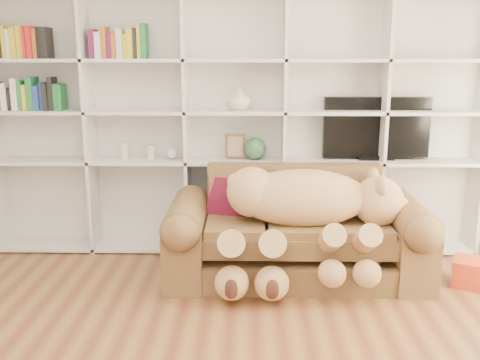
{
  "coord_description": "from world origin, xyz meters",
  "views": [
    {
      "loc": [
        0.13,
        -2.49,
        1.81
      ],
      "look_at": [
        0.06,
        1.63,
        0.83
      ],
      "focal_mm": 40.0,
      "sensor_mm": 36.0,
      "label": 1
    }
  ],
  "objects_px": {
    "teddy_bear": "(304,211)",
    "tv": "(376,129)",
    "sofa": "(296,237)",
    "gift_box": "(471,273)"
  },
  "relations": [
    {
      "from": "teddy_bear",
      "to": "tv",
      "type": "relative_size",
      "value": 1.61
    },
    {
      "from": "sofa",
      "to": "teddy_bear",
      "type": "xyz_separation_m",
      "value": [
        0.05,
        -0.18,
        0.28
      ]
    },
    {
      "from": "tv",
      "to": "teddy_bear",
      "type": "bearing_deg",
      "value": -130.7
    },
    {
      "from": "teddy_bear",
      "to": "tv",
      "type": "distance_m",
      "value": 1.22
    },
    {
      "from": "sofa",
      "to": "tv",
      "type": "distance_m",
      "value": 1.29
    },
    {
      "from": "sofa",
      "to": "teddy_bear",
      "type": "relative_size",
      "value": 1.36
    },
    {
      "from": "sofa",
      "to": "tv",
      "type": "xyz_separation_m",
      "value": [
        0.76,
        0.66,
        0.81
      ]
    },
    {
      "from": "sofa",
      "to": "gift_box",
      "type": "distance_m",
      "value": 1.41
    },
    {
      "from": "gift_box",
      "to": "tv",
      "type": "height_order",
      "value": "tv"
    },
    {
      "from": "gift_box",
      "to": "tv",
      "type": "bearing_deg",
      "value": 125.95
    }
  ]
}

